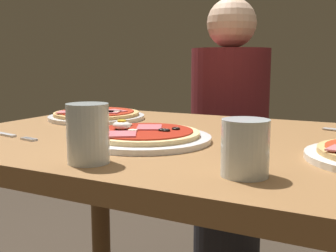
% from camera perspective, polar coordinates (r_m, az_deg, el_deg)
% --- Properties ---
extents(dining_table, '(1.19, 0.79, 0.75)m').
position_cam_1_polar(dining_table, '(0.99, 4.06, -8.59)').
color(dining_table, olive).
rests_on(dining_table, ground).
extents(pizza_foreground, '(0.30, 0.30, 0.05)m').
position_cam_1_polar(pizza_foreground, '(0.91, -3.44, -1.40)').
color(pizza_foreground, white).
rests_on(pizza_foreground, dining_table).
extents(pizza_across_right, '(0.29, 0.29, 0.03)m').
position_cam_1_polar(pizza_across_right, '(1.27, -9.94, 1.49)').
color(pizza_across_right, white).
rests_on(pizza_across_right, dining_table).
extents(water_glass_near, '(0.07, 0.07, 0.09)m').
position_cam_1_polar(water_glass_near, '(0.64, 10.73, -3.55)').
color(water_glass_near, silver).
rests_on(water_glass_near, dining_table).
extents(water_glass_far, '(0.07, 0.07, 0.10)m').
position_cam_1_polar(water_glass_far, '(0.72, -11.12, -1.60)').
color(water_glass_far, silver).
rests_on(water_glass_far, dining_table).
extents(fork, '(0.16, 0.04, 0.00)m').
position_cam_1_polar(fork, '(1.03, -21.01, -1.29)').
color(fork, silver).
rests_on(fork, dining_table).
extents(diner_person, '(0.32, 0.32, 1.18)m').
position_cam_1_polar(diner_person, '(1.74, 8.48, -3.24)').
color(diner_person, black).
rests_on(diner_person, ground).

